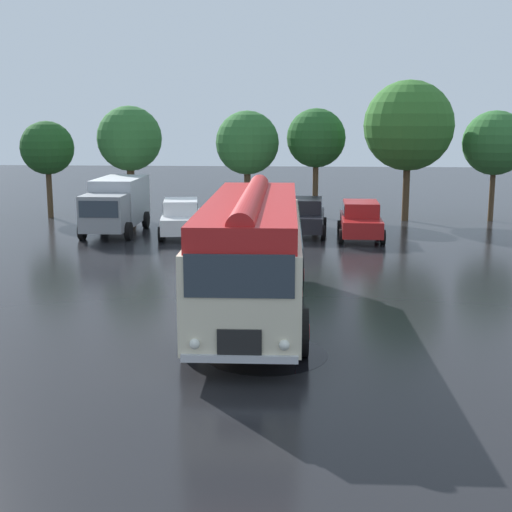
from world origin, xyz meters
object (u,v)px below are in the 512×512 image
car_mid_right (305,216)px  box_van (117,203)px  car_mid_left (236,217)px  car_far_right (361,220)px  car_near_left (181,218)px  vintage_bus (252,249)px

car_mid_right → box_van: 8.81m
car_mid_left → car_mid_right: (3.15, 0.37, 0.00)m
car_mid_right → car_far_right: 2.69m
car_near_left → box_van: box_van is taller
car_far_right → car_near_left: bearing=178.4°
car_mid_right → car_far_right: size_ratio=1.01×
car_far_right → car_mid_left: bearing=172.9°
car_near_left → car_mid_right: 5.68m
car_mid_right → box_van: bearing=179.8°
car_far_right → car_mid_right: bearing=156.5°
vintage_bus → box_van: size_ratio=1.76×
car_mid_left → box_van: (-5.65, 0.40, 0.52)m
car_mid_right → car_far_right: same height
car_mid_left → box_van: bearing=175.9°
car_mid_left → box_van: box_van is taller
car_near_left → car_far_right: same height
car_mid_left → vintage_bus: bearing=-82.7°
car_near_left → box_van: (-3.18, 0.88, 0.52)m
car_mid_left → car_mid_right: 3.17m
car_mid_left → box_van: size_ratio=0.73×
car_near_left → box_van: size_ratio=0.76×
car_near_left → box_van: 3.34m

